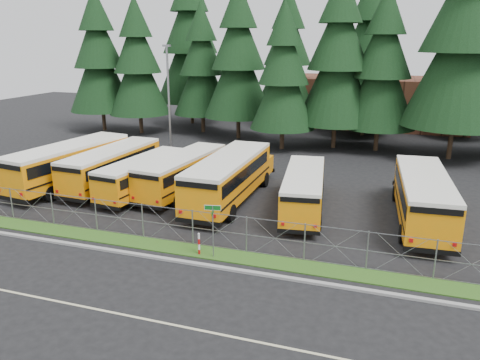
{
  "coord_description": "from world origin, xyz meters",
  "views": [
    {
      "loc": [
        8.63,
        -22.07,
        10.59
      ],
      "look_at": [
        -0.01,
        4.0,
        2.31
      ],
      "focal_mm": 35.0,
      "sensor_mm": 36.0,
      "label": 1
    }
  ],
  "objects_px": {
    "bus_2": "(146,176)",
    "street_sign": "(213,220)",
    "bus_0": "(74,165)",
    "bus_4": "(231,179)",
    "bus_east": "(422,199)",
    "striped_bollard": "(199,244)",
    "bus_1": "(115,167)",
    "bus_6": "(304,191)",
    "bus_3": "(185,173)",
    "light_standard": "(169,98)"
  },
  "relations": [
    {
      "from": "striped_bollard",
      "to": "light_standard",
      "type": "height_order",
      "value": "light_standard"
    },
    {
      "from": "bus_4",
      "to": "street_sign",
      "type": "relative_size",
      "value": 4.33
    },
    {
      "from": "bus_east",
      "to": "bus_1",
      "type": "bearing_deg",
      "value": 174.43
    },
    {
      "from": "bus_0",
      "to": "bus_4",
      "type": "relative_size",
      "value": 1.0
    },
    {
      "from": "bus_2",
      "to": "street_sign",
      "type": "distance_m",
      "value": 11.63
    },
    {
      "from": "bus_4",
      "to": "bus_3",
      "type": "bearing_deg",
      "value": 167.55
    },
    {
      "from": "bus_3",
      "to": "light_standard",
      "type": "bearing_deg",
      "value": 127.77
    },
    {
      "from": "bus_3",
      "to": "street_sign",
      "type": "xyz_separation_m",
      "value": [
        5.79,
        -9.25,
        0.64
      ]
    },
    {
      "from": "bus_east",
      "to": "striped_bollard",
      "type": "xyz_separation_m",
      "value": [
        -10.84,
        -8.24,
        -0.93
      ]
    },
    {
      "from": "bus_3",
      "to": "striped_bollard",
      "type": "distance_m",
      "value": 10.51
    },
    {
      "from": "bus_0",
      "to": "bus_2",
      "type": "bearing_deg",
      "value": 7.45
    },
    {
      "from": "light_standard",
      "to": "street_sign",
      "type": "bearing_deg",
      "value": -58.15
    },
    {
      "from": "bus_2",
      "to": "bus_6",
      "type": "bearing_deg",
      "value": 5.9
    },
    {
      "from": "light_standard",
      "to": "bus_4",
      "type": "bearing_deg",
      "value": -47.03
    },
    {
      "from": "bus_1",
      "to": "bus_4",
      "type": "bearing_deg",
      "value": -0.56
    },
    {
      "from": "bus_0",
      "to": "bus_6",
      "type": "xyz_separation_m",
      "value": [
        17.44,
        -0.1,
        -0.25
      ]
    },
    {
      "from": "bus_1",
      "to": "bus_2",
      "type": "distance_m",
      "value": 3.21
    },
    {
      "from": "bus_4",
      "to": "bus_east",
      "type": "distance_m",
      "value": 12.06
    },
    {
      "from": "bus_2",
      "to": "street_sign",
      "type": "bearing_deg",
      "value": -38.23
    },
    {
      "from": "bus_4",
      "to": "light_standard",
      "type": "xyz_separation_m",
      "value": [
        -9.6,
        10.31,
        3.91
      ]
    },
    {
      "from": "striped_bollard",
      "to": "bus_0",
      "type": "bearing_deg",
      "value": 149.2
    },
    {
      "from": "bus_east",
      "to": "street_sign",
      "type": "xyz_separation_m",
      "value": [
        -10.05,
        -8.28,
        0.5
      ]
    },
    {
      "from": "striped_bollard",
      "to": "bus_2",
      "type": "bearing_deg",
      "value": 132.8
    },
    {
      "from": "bus_3",
      "to": "street_sign",
      "type": "relative_size",
      "value": 3.78
    },
    {
      "from": "bus_1",
      "to": "bus_6",
      "type": "bearing_deg",
      "value": -0.51
    },
    {
      "from": "bus_east",
      "to": "street_sign",
      "type": "distance_m",
      "value": 13.03
    },
    {
      "from": "bus_4",
      "to": "street_sign",
      "type": "distance_m",
      "value": 8.63
    },
    {
      "from": "bus_6",
      "to": "bus_east",
      "type": "xyz_separation_m",
      "value": [
        7.02,
        0.22,
        0.19
      ]
    },
    {
      "from": "bus_2",
      "to": "street_sign",
      "type": "xyz_separation_m",
      "value": [
        8.28,
        -8.13,
        0.74
      ]
    },
    {
      "from": "bus_2",
      "to": "light_standard",
      "type": "bearing_deg",
      "value": 113.74
    },
    {
      "from": "bus_0",
      "to": "street_sign",
      "type": "bearing_deg",
      "value": -21.8
    },
    {
      "from": "bus_3",
      "to": "bus_4",
      "type": "xyz_separation_m",
      "value": [
        3.78,
        -0.87,
        0.2
      ]
    },
    {
      "from": "bus_6",
      "to": "bus_east",
      "type": "bearing_deg",
      "value": -5.97
    },
    {
      "from": "bus_3",
      "to": "bus_6",
      "type": "distance_m",
      "value": 8.9
    },
    {
      "from": "bus_0",
      "to": "bus_1",
      "type": "height_order",
      "value": "bus_0"
    },
    {
      "from": "bus_1",
      "to": "light_standard",
      "type": "bearing_deg",
      "value": 94.65
    },
    {
      "from": "bus_6",
      "to": "bus_1",
      "type": "bearing_deg",
      "value": 168.52
    },
    {
      "from": "bus_2",
      "to": "bus_east",
      "type": "xyz_separation_m",
      "value": [
        18.33,
        0.15,
        0.23
      ]
    },
    {
      "from": "street_sign",
      "to": "bus_6",
      "type": "bearing_deg",
      "value": 69.42
    },
    {
      "from": "bus_1",
      "to": "light_standard",
      "type": "relative_size",
      "value": 1.09
    },
    {
      "from": "bus_6",
      "to": "bus_4",
      "type": "bearing_deg",
      "value": 168.61
    },
    {
      "from": "bus_3",
      "to": "bus_east",
      "type": "xyz_separation_m",
      "value": [
        15.84,
        -0.97,
        0.14
      ]
    },
    {
      "from": "bus_1",
      "to": "bus_6",
      "type": "relative_size",
      "value": 1.08
    },
    {
      "from": "bus_1",
      "to": "striped_bollard",
      "type": "distance_m",
      "value": 13.88
    },
    {
      "from": "bus_1",
      "to": "light_standard",
      "type": "height_order",
      "value": "light_standard"
    },
    {
      "from": "bus_east",
      "to": "light_standard",
      "type": "height_order",
      "value": "light_standard"
    },
    {
      "from": "bus_east",
      "to": "striped_bollard",
      "type": "distance_m",
      "value": 13.65
    },
    {
      "from": "bus_0",
      "to": "street_sign",
      "type": "xyz_separation_m",
      "value": [
        14.41,
        -8.16,
        0.44
      ]
    },
    {
      "from": "bus_0",
      "to": "bus_3",
      "type": "xyz_separation_m",
      "value": [
        8.62,
        1.09,
        -0.2
      ]
    },
    {
      "from": "bus_0",
      "to": "street_sign",
      "type": "relative_size",
      "value": 4.33
    }
  ]
}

